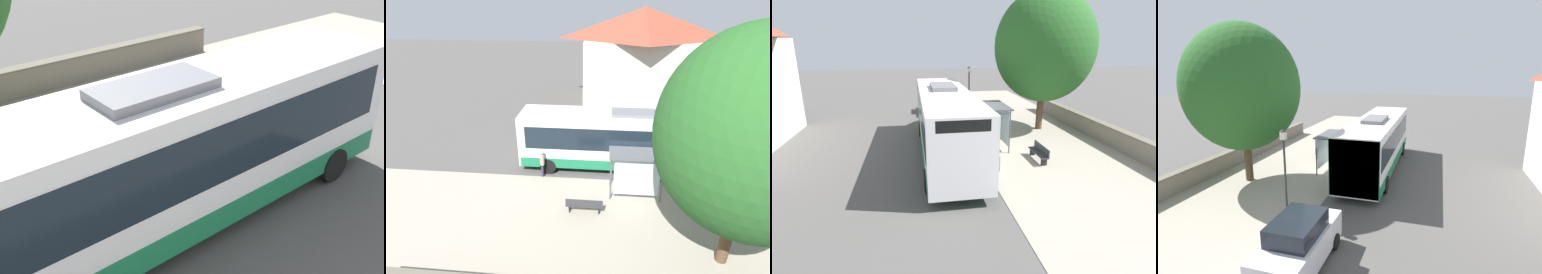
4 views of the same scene
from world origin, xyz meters
TOP-DOWN VIEW (x-y plane):
  - ground_plane at (0.00, 0.00)m, footprint 120.00×120.00m
  - sidewalk_plaza at (-4.50, 0.00)m, footprint 9.00×44.00m
  - stone_wall at (-8.55, 0.00)m, footprint 0.60×20.00m
  - bus at (1.73, 0.73)m, footprint 2.77×12.10m
  - bus_shelter at (-1.40, -0.23)m, footprint 1.55×2.99m
  - pedestrian at (0.09, 5.25)m, footprint 0.34×0.23m
  - bench at (-3.13, 2.45)m, footprint 0.40×1.89m
  - street_lamp_near at (-1.08, -7.12)m, footprint 0.28×0.28m
  - shade_tree at (-5.66, -3.53)m, footprint 6.84×6.84m
  - parked_car_behind_bus at (1.17, -10.38)m, footprint 1.91×4.23m

SIDE VIEW (x-z plane):
  - ground_plane at x=0.00m, z-range 0.00..0.00m
  - sidewalk_plaza at x=-4.50m, z-range 0.00..0.02m
  - bench at x=-3.13m, z-range 0.04..0.92m
  - stone_wall at x=-8.55m, z-range 0.01..1.21m
  - parked_car_behind_bus at x=1.17m, z-range -0.03..1.94m
  - pedestrian at x=0.09m, z-range 0.16..1.93m
  - bus at x=1.73m, z-range 0.06..3.91m
  - bus_shelter at x=-1.40m, z-range 0.82..3.41m
  - street_lamp_near at x=-1.08m, z-range 0.40..4.73m
  - shade_tree at x=-5.66m, z-range 1.03..10.63m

